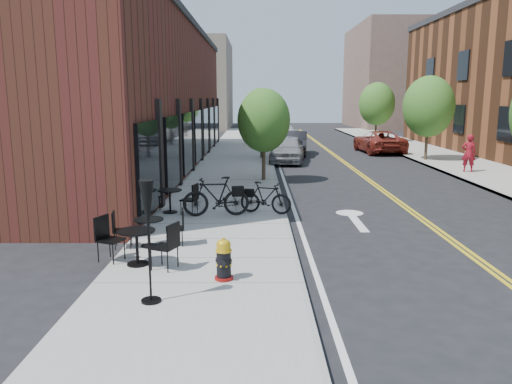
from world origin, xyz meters
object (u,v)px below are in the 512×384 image
object	(u,v)px
fire_hydrant	(224,260)
patio_umbrella	(148,216)
bistro_set_b	(149,228)
pedestrian	(469,153)
parked_car_b	(294,143)
bistro_set_c	(170,198)
bistro_set_a	(137,242)
parked_car_c	(282,134)
parked_car_a	(287,149)
parked_car_far	(379,142)
bicycle_right	(266,198)
bicycle_left	(216,196)

from	to	relation	value
fire_hydrant	patio_umbrella	world-z (taller)	patio_umbrella
bistro_set_b	pedestrian	bearing A→B (deg)	34.10
parked_car_b	patio_umbrella	bearing A→B (deg)	-93.87
parked_car_b	pedestrian	distance (m)	11.05
bistro_set_c	pedestrian	xyz separation A→B (m)	(12.52, 8.48, 0.42)
bistro_set_c	patio_umbrella	xyz separation A→B (m)	(0.81, -6.70, 1.04)
bistro_set_a	parked_car_c	xyz separation A→B (m)	(4.50, 29.36, 0.16)
bistro_set_b	parked_car_b	bearing A→B (deg)	66.48
parked_car_a	parked_car_far	xyz separation A→B (m)	(6.28, 5.08, -0.03)
parked_car_a	parked_car_far	bearing A→B (deg)	45.80
parked_car_b	fire_hydrant	bearing A→B (deg)	-91.40
bistro_set_c	parked_car_far	size ratio (longest dim) A/B	0.34
parked_car_a	pedestrian	xyz separation A→B (m)	(8.21, -4.26, 0.25)
bicycle_right	parked_car_far	distance (m)	19.52
fire_hydrant	parked_car_far	distance (m)	24.98
bicycle_left	bistro_set_b	size ratio (longest dim) A/B	1.19
parked_car_c	bistro_set_c	bearing A→B (deg)	-107.43
fire_hydrant	bicycle_right	xyz separation A→B (m)	(0.90, 5.52, 0.09)
parked_car_c	parked_car_far	world-z (taller)	parked_car_c
bicycle_left	parked_car_a	xyz separation A→B (m)	(2.89, 13.17, 0.05)
bistro_set_a	parked_car_b	world-z (taller)	parked_car_b
parked_car_b	bicycle_right	bearing A→B (deg)	-90.89
parked_car_b	bistro_set_a	bearing A→B (deg)	-96.50
parked_car_a	fire_hydrant	bearing A→B (deg)	-90.39
patio_umbrella	pedestrian	size ratio (longest dim) A/B	1.20
bistro_set_a	patio_umbrella	xyz separation A→B (m)	(0.67, -1.92, 1.02)
bistro_set_a	patio_umbrella	size ratio (longest dim) A/B	0.86
parked_car_a	parked_car_c	distance (m)	11.85
fire_hydrant	parked_car_b	xyz separation A→B (m)	(3.00, 22.17, 0.23)
bicycle_right	bistro_set_a	bearing A→B (deg)	167.56
bistro_set_c	fire_hydrant	bearing A→B (deg)	-53.77
patio_umbrella	parked_car_c	distance (m)	31.52
bicycle_left	bicycle_right	size ratio (longest dim) A/B	1.22
bicycle_right	pedestrian	world-z (taller)	pedestrian
bistro_set_c	bistro_set_a	bearing A→B (deg)	-71.56
patio_umbrella	pedestrian	xyz separation A→B (m)	(11.71, 15.18, -0.63)
pedestrian	parked_car_far	bearing A→B (deg)	-62.61
bistro_set_c	patio_umbrella	world-z (taller)	patio_umbrella
bistro_set_b	parked_car_far	world-z (taller)	parked_car_far
parked_car_far	pedestrian	world-z (taller)	pedestrian
bistro_set_a	bicycle_left	bearing A→B (deg)	95.68
bistro_set_c	patio_umbrella	size ratio (longest dim) A/B	0.83
bistro_set_a	patio_umbrella	distance (m)	2.27
fire_hydrant	bistro_set_b	xyz separation A→B (m)	(-1.87, 2.14, 0.04)
parked_car_b	parked_car_c	xyz separation A→B (m)	(-0.34, 8.03, 0.03)
bistro_set_b	bistro_set_c	distance (m)	3.49
bicycle_right	parked_car_b	bearing A→B (deg)	10.80
fire_hydrant	parked_car_b	distance (m)	22.38
bistro_set_a	parked_car_far	distance (m)	24.90
patio_umbrella	bicycle_right	bearing A→B (deg)	72.56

